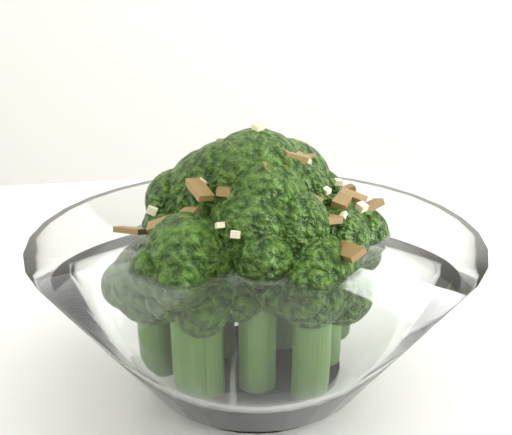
{
  "coord_description": "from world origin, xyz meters",
  "views": [
    {
      "loc": [
        -0.33,
        -0.31,
        0.99
      ],
      "look_at": [
        -0.32,
        0.08,
        0.85
      ],
      "focal_mm": 55.0,
      "sensor_mm": 36.0,
      "label": 1
    }
  ],
  "objects": [
    {
      "name": "broccoli_dish",
      "position": [
        -0.32,
        0.08,
        0.81
      ],
      "size": [
        0.24,
        0.24,
        0.15
      ],
      "color": "white",
      "rests_on": "table"
    }
  ]
}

